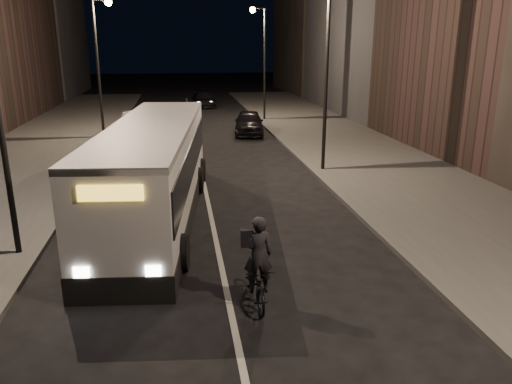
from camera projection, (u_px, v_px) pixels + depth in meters
name	position (u px, v px, depth m)	size (l,w,h in m)	color
ground	(231.00, 314.00, 11.18)	(180.00, 180.00, 0.00)	black
sidewalk_right	(366.00, 159.00, 25.65)	(7.00, 70.00, 0.16)	#3A3A37
sidewalk_left	(17.00, 171.00, 23.14)	(7.00, 70.00, 0.16)	#3A3A37
streetlight_right_mid	(321.00, 53.00, 21.77)	(1.20, 0.44, 8.12)	black
streetlight_right_far	(261.00, 49.00, 36.90)	(1.20, 0.44, 8.12)	black
streetlight_left_near	(2.00, 62.00, 12.62)	(1.20, 0.44, 8.12)	black
streetlight_left_far	(101.00, 50.00, 29.65)	(1.20, 0.44, 8.12)	black
city_bus	(154.00, 168.00, 16.83)	(3.87, 12.31, 3.27)	silver
cyclist_on_bicycle	(257.00, 274.00, 11.44)	(0.72, 1.93, 2.20)	black
car_near	(249.00, 123.00, 32.64)	(1.82, 4.51, 1.54)	black
car_mid	(138.00, 122.00, 32.74)	(1.67, 4.78, 1.58)	#404043
car_far	(204.00, 99.00, 46.63)	(1.90, 4.67, 1.35)	black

